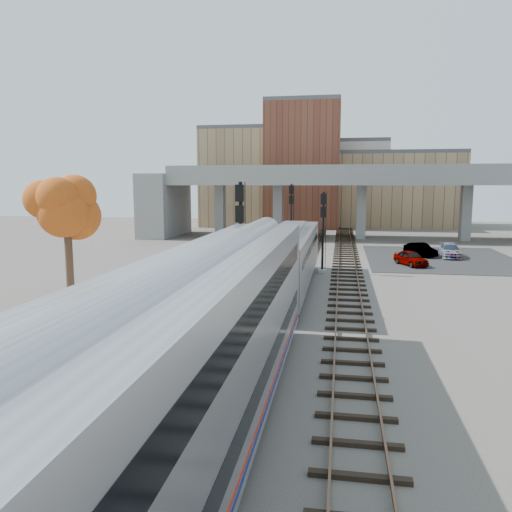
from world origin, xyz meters
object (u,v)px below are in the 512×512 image
(coach, at_px, (190,370))
(signal_mast_mid, at_px, (323,234))
(car_a, at_px, (411,258))
(car_c, at_px, (450,251))
(tree, at_px, (66,208))
(signal_mast_near, at_px, (240,247))
(locomotive, at_px, (289,256))
(car_b, at_px, (420,250))
(signal_mast_far, at_px, (291,216))

(coach, height_order, signal_mast_mid, signal_mast_mid)
(coach, height_order, car_a, coach)
(coach, bearing_deg, car_c, 70.72)
(coach, relative_size, tree, 3.21)
(signal_mast_near, distance_m, tree, 10.06)
(tree, bearing_deg, car_a, 41.64)
(coach, distance_m, signal_mast_near, 16.47)
(locomotive, xyz_separation_m, car_b, (11.27, 17.78, -1.59))
(coach, relative_size, car_b, 6.33)
(locomotive, relative_size, coach, 0.76)
(signal_mast_far, height_order, car_a, signal_mast_far)
(tree, height_order, car_a, tree)
(signal_mast_near, distance_m, car_c, 28.81)
(coach, relative_size, signal_mast_far, 3.49)
(car_a, xyz_separation_m, car_c, (4.44, 5.76, 0.01))
(signal_mast_near, bearing_deg, car_b, 60.95)
(locomotive, bearing_deg, tree, -148.08)
(tree, distance_m, car_a, 29.12)
(locomotive, bearing_deg, coach, -90.00)
(signal_mast_far, bearing_deg, locomotive, -84.60)
(signal_mast_mid, relative_size, car_a, 1.70)
(locomotive, distance_m, signal_mast_far, 22.36)
(tree, relative_size, car_b, 1.98)
(signal_mast_far, xyz_separation_m, car_b, (13.37, -4.45, -2.88))
(locomotive, distance_m, signal_mast_mid, 7.08)
(coach, distance_m, car_a, 35.63)
(signal_mast_far, relative_size, car_b, 1.81)
(signal_mast_far, bearing_deg, tree, -108.26)
(locomotive, distance_m, coach, 22.61)
(locomotive, height_order, signal_mast_far, signal_mast_far)
(signal_mast_far, height_order, tree, tree)
(locomotive, bearing_deg, signal_mast_near, -108.45)
(locomotive, xyz_separation_m, car_a, (9.56, 11.65, -1.58))
(tree, distance_m, car_c, 36.20)
(coach, xyz_separation_m, signal_mast_mid, (2.00, 29.34, 0.34))
(locomotive, height_order, car_b, locomotive)
(locomotive, distance_m, car_a, 15.16)
(locomotive, relative_size, signal_mast_far, 2.66)
(signal_mast_mid, bearing_deg, tree, -134.47)
(coach, bearing_deg, locomotive, 90.00)
(coach, bearing_deg, signal_mast_far, 92.68)
(signal_mast_near, bearing_deg, signal_mast_mid, 72.53)
(locomotive, distance_m, car_c, 22.40)
(locomotive, xyz_separation_m, signal_mast_near, (-2.10, -6.29, 1.36))
(car_a, height_order, car_b, car_a)
(signal_mast_near, height_order, signal_mast_far, signal_mast_near)
(car_b, relative_size, car_c, 0.87)
(signal_mast_mid, height_order, car_b, signal_mast_mid)
(coach, bearing_deg, tree, 127.98)
(coach, height_order, car_b, coach)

